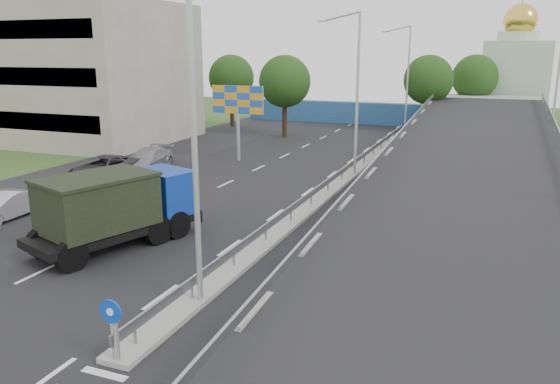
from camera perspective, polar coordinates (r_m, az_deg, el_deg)
The scene contains 21 objects.
road_surface at distance 31.20m, azimuth -0.80°, elevation -0.14°, with size 26.00×90.00×0.04m, color black.
parking_strip at distance 37.98m, azimuth -19.26°, elevation 1.69°, with size 8.00×90.00×0.05m, color black.
median at distance 33.93m, azimuth 6.48°, elevation 1.13°, with size 1.00×44.00×0.20m, color gray.
overpass_ramp at distance 32.50m, azimuth 19.43°, elevation 2.79°, with size 10.00×50.00×3.50m.
median_guardrail at distance 33.78m, azimuth 6.51°, elevation 2.21°, with size 0.09×44.00×0.71m.
sign_bollard at distance 14.87m, azimuth -16.99°, elevation -13.55°, with size 0.64×0.23×1.67m.
lamp_post_near at distance 16.39m, azimuth -9.59°, elevation 7.07°, with size 2.74×0.18×10.08m.
lamp_post_mid at distance 35.00m, azimuth 7.80°, elevation 10.96°, with size 2.74×0.18×10.08m.
lamp_post_far at distance 54.60m, azimuth 13.03°, elevation 11.93°, with size 2.74×0.18×10.08m.
beige_building at distance 55.51m, azimuth -22.83°, elevation 11.43°, with size 24.00×14.00×12.00m, color gray.
blue_wall at distance 61.56m, azimuth 9.86°, elevation 8.02°, with size 30.00×0.50×2.40m, color #26558C.
church at distance 67.97m, azimuth 23.32°, elevation 11.15°, with size 7.00×7.00×13.80m.
billboard at distance 40.13m, azimuth -4.44°, elevation 9.15°, with size 4.00×0.24×5.50m.
tree_left_mid at distance 51.44m, azimuth 0.49°, elevation 11.46°, with size 4.80×4.80×7.60m.
tree_median_far at distance 56.35m, azimuth 15.25°, elevation 11.22°, with size 4.80×4.80×7.60m.
tree_left_far at distance 59.25m, azimuth -5.10°, elevation 11.80°, with size 4.80×4.80×7.60m.
tree_ramp_far at distance 63.01m, azimuth 19.70°, elevation 11.18°, with size 4.80×4.80×7.60m.
dump_truck at distance 23.38m, azimuth -16.61°, elevation -1.36°, with size 4.73×7.54×3.13m.
parked_car_b at distance 29.38m, azimuth -26.81°, elevation -1.31°, with size 1.41×4.04×1.33m, color #A6A4AA.
parked_car_c at distance 36.17m, azimuth -17.97°, elevation 2.38°, with size 2.45×5.31×1.48m, color #353439.
parked_car_d at distance 38.53m, azimuth -13.62°, elevation 3.36°, with size 2.02×4.96×1.44m, color #95959D.
Camera 1 is at (8.54, -7.90, 7.85)m, focal length 35.00 mm.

